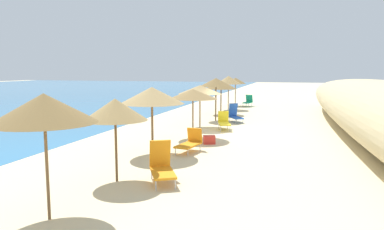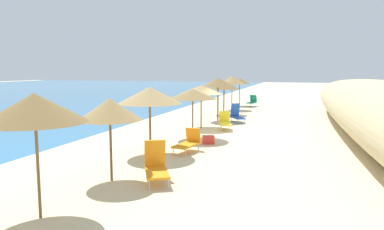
{
  "view_description": "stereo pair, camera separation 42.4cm",
  "coord_description": "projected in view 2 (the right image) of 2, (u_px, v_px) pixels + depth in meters",
  "views": [
    {
      "loc": [
        -19.36,
        -3.45,
        3.4
      ],
      "look_at": [
        -1.86,
        1.5,
        1.12
      ],
      "focal_mm": 34.05,
      "sensor_mm": 36.0,
      "label": 1
    },
    {
      "loc": [
        -19.24,
        -3.86,
        3.4
      ],
      "look_at": [
        -1.86,
        1.5,
        1.12
      ],
      "focal_mm": 34.05,
      "sensor_mm": 36.0,
      "label": 2
    }
  ],
  "objects": [
    {
      "name": "ground_plane",
      "position": [
        228.0,
        132.0,
        19.79
      ],
      "size": [
        160.0,
        160.0,
        0.0
      ],
      "primitive_type": "plane",
      "color": "beige"
    },
    {
      "name": "beach_umbrella_1",
      "position": [
        35.0,
        108.0,
        8.08
      ],
      "size": [
        2.33,
        2.33,
        2.88
      ],
      "color": "brown",
      "rests_on": "ground_plane"
    },
    {
      "name": "beach_umbrella_2",
      "position": [
        110.0,
        109.0,
        10.93
      ],
      "size": [
        1.95,
        1.95,
        2.54
      ],
      "color": "brown",
      "rests_on": "ground_plane"
    },
    {
      "name": "beach_umbrella_3",
      "position": [
        150.0,
        95.0,
        14.36
      ],
      "size": [
        2.56,
        2.56,
        2.72
      ],
      "color": "brown",
      "rests_on": "ground_plane"
    },
    {
      "name": "beach_umbrella_4",
      "position": [
        193.0,
        94.0,
        17.81
      ],
      "size": [
        2.42,
        2.42,
        2.45
      ],
      "color": "brown",
      "rests_on": "ground_plane"
    },
    {
      "name": "beach_umbrella_5",
      "position": [
        201.0,
        90.0,
        21.14
      ],
      "size": [
        2.54,
        2.54,
        2.5
      ],
      "color": "brown",
      "rests_on": "ground_plane"
    },
    {
      "name": "beach_umbrella_6",
      "position": [
        218.0,
        83.0,
        24.07
      ],
      "size": [
        2.26,
        2.26,
        2.84
      ],
      "color": "brown",
      "rests_on": "ground_plane"
    },
    {
      "name": "beach_umbrella_7",
      "position": [
        224.0,
        85.0,
        27.48
      ],
      "size": [
        2.36,
        2.36,
        2.58
      ],
      "color": "brown",
      "rests_on": "ground_plane"
    },
    {
      "name": "beach_umbrella_8",
      "position": [
        232.0,
        80.0,
        30.76
      ],
      "size": [
        2.16,
        2.16,
        2.87
      ],
      "color": "brown",
      "rests_on": "ground_plane"
    },
    {
      "name": "beach_umbrella_9",
      "position": [
        240.0,
        81.0,
        34.12
      ],
      "size": [
        1.99,
        1.99,
        2.63
      ],
      "color": "brown",
      "rests_on": "ground_plane"
    },
    {
      "name": "lounge_chair_0",
      "position": [
        252.0,
        101.0,
        33.7
      ],
      "size": [
        1.4,
        0.84,
        1.06
      ],
      "rotation": [
        0.0,
        0.0,
        1.4
      ],
      "color": "#199972",
      "rests_on": "ground_plane"
    },
    {
      "name": "lounge_chair_1",
      "position": [
        156.0,
        165.0,
        11.06
      ],
      "size": [
        1.54,
        1.23,
        1.23
      ],
      "rotation": [
        0.0,
        0.0,
        2.06
      ],
      "color": "orange",
      "rests_on": "ground_plane"
    },
    {
      "name": "lounge_chair_2",
      "position": [
        237.0,
        115.0,
        23.58
      ],
      "size": [
        1.43,
        1.17,
        1.2
      ],
      "rotation": [
        0.0,
        0.0,
        2.11
      ],
      "color": "blue",
      "rests_on": "ground_plane"
    },
    {
      "name": "lounge_chair_3",
      "position": [
        188.0,
        142.0,
        15.06
      ],
      "size": [
        1.51,
        0.89,
        0.95
      ],
      "rotation": [
        0.0,
        0.0,
        1.4
      ],
      "color": "orange",
      "rests_on": "ground_plane"
    },
    {
      "name": "lounge_chair_4",
      "position": [
        225.0,
        122.0,
        20.62
      ],
      "size": [
        1.46,
        0.96,
        1.02
      ],
      "rotation": [
        0.0,
        0.0,
        1.86
      ],
      "color": "yellow",
      "rests_on": "ground_plane"
    },
    {
      "name": "cooler_box",
      "position": [
        208.0,
        140.0,
        16.69
      ],
      "size": [
        0.5,
        0.61,
        0.39
      ],
      "primitive_type": "cube",
      "rotation": [
        0.0,
        0.0,
        1.95
      ],
      "color": "red",
      "rests_on": "ground_plane"
    }
  ]
}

